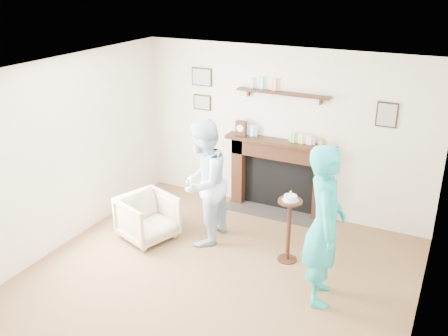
{
  "coord_description": "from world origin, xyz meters",
  "views": [
    {
      "loc": [
        2.36,
        -4.21,
        3.51
      ],
      "look_at": [
        -0.18,
        0.9,
        1.22
      ],
      "focal_mm": 40.0,
      "sensor_mm": 36.0,
      "label": 1
    }
  ],
  "objects_px": {
    "man": "(204,240)",
    "pedestal_table": "(289,218)",
    "woman": "(318,296)",
    "armchair": "(149,238)"
  },
  "relations": [
    {
      "from": "man",
      "to": "pedestal_table",
      "type": "height_order",
      "value": "pedestal_table"
    },
    {
      "from": "man",
      "to": "woman",
      "type": "relative_size",
      "value": 0.93
    },
    {
      "from": "woman",
      "to": "pedestal_table",
      "type": "relative_size",
      "value": 1.89
    },
    {
      "from": "man",
      "to": "woman",
      "type": "distance_m",
      "value": 1.87
    },
    {
      "from": "armchair",
      "to": "man",
      "type": "xyz_separation_m",
      "value": [
        0.72,
        0.3,
        0.0
      ]
    },
    {
      "from": "man",
      "to": "pedestal_table",
      "type": "relative_size",
      "value": 1.76
    },
    {
      "from": "armchair",
      "to": "man",
      "type": "distance_m",
      "value": 0.78
    },
    {
      "from": "armchair",
      "to": "woman",
      "type": "bearing_deg",
      "value": -76.06
    },
    {
      "from": "pedestal_table",
      "to": "man",
      "type": "bearing_deg",
      "value": -178.51
    },
    {
      "from": "armchair",
      "to": "man",
      "type": "relative_size",
      "value": 0.4
    }
  ]
}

